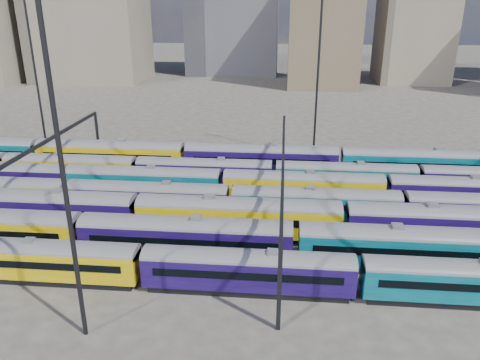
# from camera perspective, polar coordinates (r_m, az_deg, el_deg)

# --- Properties ---
(ground) EXTENTS (500.00, 500.00, 0.00)m
(ground) POSITION_cam_1_polar(r_m,az_deg,el_deg) (57.07, -5.09, -4.43)
(ground) COLOR #403C36
(ground) RESTS_ON ground
(rake_0) EXTENTS (134.45, 2.81, 4.72)m
(rake_0) POSITION_cam_1_polar(r_m,az_deg,el_deg) (41.92, 0.95, -10.53)
(rake_0) COLOR black
(rake_0) RESTS_ON ground
(rake_1) EXTENTS (129.48, 3.16, 5.32)m
(rake_1) POSITION_cam_1_polar(r_m,az_deg,el_deg) (50.21, -18.88, -5.72)
(rake_1) COLOR black
(rake_1) RESTS_ON ground
(rake_2) EXTENTS (157.19, 3.28, 5.54)m
(rake_2) POSITION_cam_1_polar(r_m,az_deg,el_deg) (50.64, -0.19, -4.13)
(rake_2) COLOR black
(rake_2) RESTS_ON ground
(rake_3) EXTENTS (119.30, 2.91, 4.89)m
(rake_3) POSITION_cam_1_polar(r_m,az_deg,el_deg) (60.94, -20.21, -1.38)
(rake_3) COLOR black
(rake_3) RESTS_ON ground
(rake_4) EXTENTS (144.20, 3.01, 5.07)m
(rake_4) POSITION_cam_1_polar(r_m,az_deg,el_deg) (62.37, -11.66, 0.12)
(rake_4) COLOR black
(rake_4) RESTS_ON ground
(rake_5) EXTENTS (135.13, 2.82, 4.74)m
(rake_5) POSITION_cam_1_polar(r_m,az_deg,el_deg) (71.17, -19.96, 1.73)
(rake_5) COLOR black
(rake_5) RESTS_ON ground
(rake_6) EXTENTS (159.87, 3.34, 5.64)m
(rake_6) POSITION_cam_1_polar(r_m,az_deg,el_deg) (73.79, -15.52, 3.29)
(rake_6) COLOR black
(rake_6) RESTS_ON ground
(gantry_1) EXTENTS (0.35, 40.35, 8.03)m
(gantry_1) POSITION_cam_1_polar(r_m,az_deg,el_deg) (61.37, -24.02, 2.43)
(gantry_1) COLOR black
(gantry_1) RESTS_ON ground
(gantry_2) EXTENTS (0.35, 40.35, 8.03)m
(gantry_2) POSITION_cam_1_polar(r_m,az_deg,el_deg) (53.62, 5.25, 1.71)
(gantry_2) COLOR black
(gantry_2) RESTS_ON ground
(mast_1) EXTENTS (1.40, 0.50, 25.60)m
(mast_1) POSITION_cam_1_polar(r_m,az_deg,el_deg) (83.53, -23.71, 12.07)
(mast_1) COLOR black
(mast_1) RESTS_ON ground
(mast_2) EXTENTS (1.40, 0.50, 25.60)m
(mast_2) POSITION_cam_1_polar(r_m,az_deg,el_deg) (33.91, -20.91, 1.68)
(mast_2) COLOR black
(mast_2) RESTS_ON ground
(mast_3) EXTENTS (1.40, 0.50, 25.60)m
(mast_3) POSITION_cam_1_polar(r_m,az_deg,el_deg) (75.55, 9.48, 12.74)
(mast_3) COLOR black
(mast_3) RESTS_ON ground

